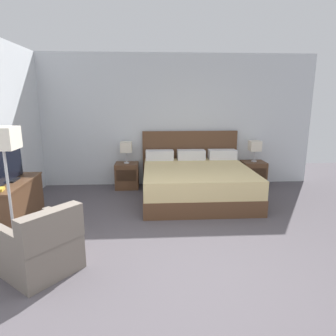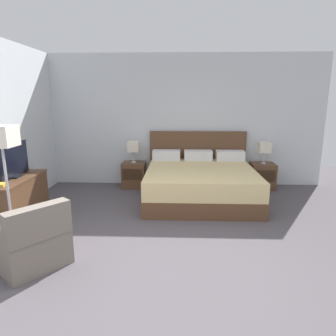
# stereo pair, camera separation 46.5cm
# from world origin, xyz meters

# --- Properties ---
(ground_plane) EXTENTS (11.39, 11.39, 0.00)m
(ground_plane) POSITION_xyz_m (0.00, 0.00, 0.00)
(ground_plane) COLOR #4C474C
(wall_back) EXTENTS (6.40, 0.06, 2.77)m
(wall_back) POSITION_xyz_m (0.00, 3.83, 1.38)
(wall_back) COLOR silver
(wall_back) RESTS_ON ground
(bed) EXTENTS (2.05, 2.05, 1.17)m
(bed) POSITION_xyz_m (0.54, 2.79, 0.32)
(bed) COLOR brown
(bed) RESTS_ON ground
(nightstand_left) EXTENTS (0.48, 0.43, 0.53)m
(nightstand_left) POSITION_xyz_m (-0.81, 3.52, 0.27)
(nightstand_left) COLOR brown
(nightstand_left) RESTS_ON ground
(nightstand_right) EXTENTS (0.48, 0.43, 0.53)m
(nightstand_right) POSITION_xyz_m (1.90, 3.52, 0.27)
(nightstand_right) COLOR brown
(nightstand_right) RESTS_ON ground
(table_lamp_left) EXTENTS (0.23, 0.23, 0.45)m
(table_lamp_left) POSITION_xyz_m (-0.81, 3.52, 0.87)
(table_lamp_left) COLOR #B7B7BC
(table_lamp_left) RESTS_ON nightstand_left
(table_lamp_right) EXTENTS (0.23, 0.23, 0.45)m
(table_lamp_right) POSITION_xyz_m (1.90, 3.52, 0.87)
(table_lamp_right) COLOR #B7B7BC
(table_lamp_right) RESTS_ON nightstand_right
(dresser) EXTENTS (0.51, 1.19, 0.70)m
(dresser) POSITION_xyz_m (-2.32, 1.56, 0.36)
(dresser) COLOR brown
(dresser) RESTS_ON ground
(tv) EXTENTS (0.18, 0.78, 0.51)m
(tv) POSITION_xyz_m (-2.32, 1.62, 0.95)
(tv) COLOR black
(tv) RESTS_ON dresser
(armchair_by_window) EXTENTS (0.97, 0.96, 0.76)m
(armchair_by_window) POSITION_xyz_m (-1.50, 0.38, 0.28)
(armchair_by_window) COLOR #70665B
(armchair_by_window) RESTS_ON ground
(floor_lamp) EXTENTS (0.31, 0.31, 1.53)m
(floor_lamp) POSITION_xyz_m (-2.01, 0.89, 1.28)
(floor_lamp) COLOR #B7B7BC
(floor_lamp) RESTS_ON ground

